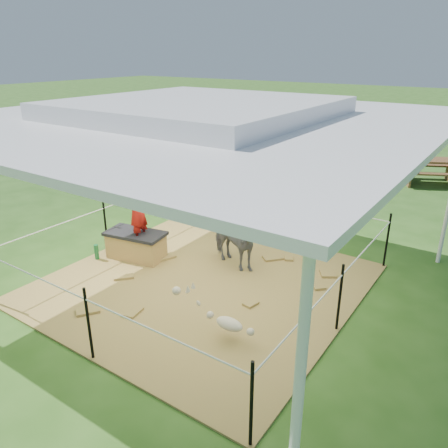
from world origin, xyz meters
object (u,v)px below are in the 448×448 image
Objects in this scene: straw_bale at (136,246)px; pony at (232,241)px; picnic_table_near at (430,171)px; foal at (229,322)px; green_bottle at (97,252)px; woman at (137,204)px.

pony reaches higher than straw_bale.
straw_bale is at bearing -138.82° from picnic_table_near.
green_bottle is at bearing 170.41° from foal.
woman is at bearing -138.22° from picnic_table_near.
foal is at bearing 57.36° from woman.
pony is 2.10m from foal.
woman is 1.20m from green_bottle.
straw_bale is at bearing 159.70° from foal.
green_bottle is 0.24× the size of pony.
woman reaches higher than pony.
straw_bale is 1.76m from pony.
foal is (3.28, -0.62, 0.13)m from green_bottle.
green_bottle is 0.17× the size of picnic_table_near.
green_bottle is at bearing -140.85° from picnic_table_near.
foal is 9.29m from picnic_table_near.
green_bottle is at bearing -65.74° from woman.
green_bottle is 9.49m from picnic_table_near.
picnic_table_near is (3.27, 8.19, -0.72)m from woman.
straw_bale is 3.60× the size of green_bottle.
picnic_table_near is (3.92, 8.64, 0.18)m from green_bottle.
picnic_table_near is at bearing 87.18° from foal.
woman reaches higher than foal.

